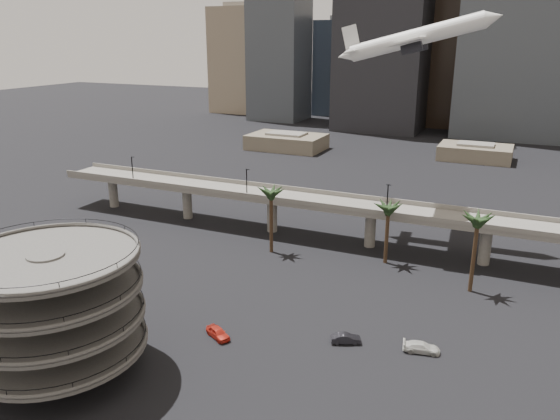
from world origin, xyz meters
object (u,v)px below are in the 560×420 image
at_px(airborne_jet, 415,38).
at_px(car_b, 346,338).
at_px(car_c, 421,347).
at_px(overpass, 320,205).
at_px(car_a, 218,333).
at_px(parking_ramp, 52,303).

bearing_deg(airborne_jet, car_b, -90.90).
relative_size(car_b, car_c, 0.85).
xyz_separation_m(overpass, car_b, (17.99, -37.31, -6.64)).
relative_size(car_a, car_b, 1.06).
height_order(airborne_jet, car_c, airborne_jet).
bearing_deg(overpass, car_a, -88.75).
xyz_separation_m(airborne_jet, car_a, (-13.99, -55.01, -39.79)).
bearing_deg(airborne_jet, parking_ramp, -116.08).
relative_size(overpass, car_a, 29.01).
relative_size(parking_ramp, overpass, 0.17).
distance_m(overpass, car_c, 45.54).
relative_size(airborne_jet, car_c, 6.47).
xyz_separation_m(parking_ramp, airborne_jet, (27.94, 70.54, 30.72)).
relative_size(overpass, airborne_jet, 4.04).
distance_m(parking_ramp, car_b, 38.91).
xyz_separation_m(parking_ramp, car_c, (41.04, 23.73, -9.11)).
bearing_deg(airborne_jet, overpass, -146.77).
relative_size(parking_ramp, car_a, 4.95).
xyz_separation_m(overpass, car_c, (28.04, -35.27, -6.62)).
relative_size(car_a, car_c, 0.90).
height_order(parking_ramp, car_c, parking_ramp).
height_order(overpass, car_a, overpass).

